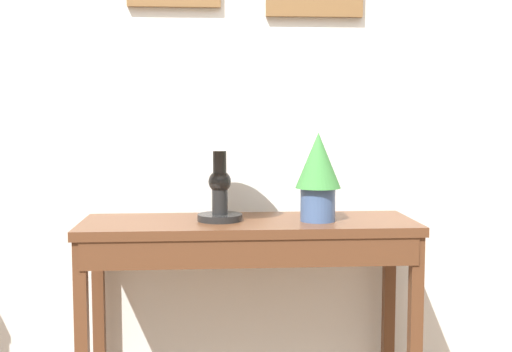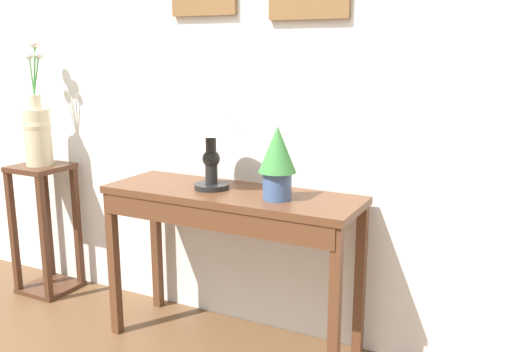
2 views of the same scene
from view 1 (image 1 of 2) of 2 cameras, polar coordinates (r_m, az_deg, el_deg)
name	(u,v)px [view 1 (image 1 of 2)]	position (r m, az deg, el deg)	size (l,w,h in m)	color
back_wall_with_art	(246,63)	(2.74, -0.89, 9.78)	(9.00, 0.13, 2.80)	silver
console_table	(249,251)	(2.47, -0.62, -6.56)	(1.25, 0.42, 0.79)	#56331E
table_lamp	(220,133)	(2.43, -3.18, 3.77)	(0.29, 0.29, 0.45)	black
potted_plant_on_console	(318,172)	(2.44, 5.41, 0.36)	(0.17, 0.17, 0.33)	#3D5684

